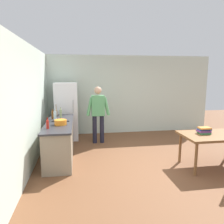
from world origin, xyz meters
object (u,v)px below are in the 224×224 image
(bottle_beer_brown, at_px, (53,115))
(bottle_sauce_red, at_px, (48,124))
(book_stack, at_px, (204,131))
(refrigerator, at_px, (67,111))
(person, at_px, (98,111))
(dining_table, at_px, (214,138))
(utensil_jar, at_px, (56,113))
(cooking_pot, at_px, (61,122))
(bottle_vinegar_tall, at_px, (61,115))
(bottle_water_clear, at_px, (55,116))

(bottle_beer_brown, bearing_deg, bottle_sauce_red, -89.58)
(bottle_sauce_red, relative_size, book_stack, 0.80)
(refrigerator, xyz_separation_m, person, (0.95, -0.55, 0.08))
(dining_table, relative_size, bottle_beer_brown, 5.38)
(dining_table, xyz_separation_m, utensil_jar, (-3.57, 2.04, 0.31))
(bottle_beer_brown, bearing_deg, cooking_pot, -70.58)
(refrigerator, bearing_deg, bottle_vinegar_tall, -93.49)
(refrigerator, bearing_deg, person, -30.23)
(utensil_jar, relative_size, bottle_water_clear, 1.07)
(bottle_beer_brown, bearing_deg, bottle_vinegar_tall, -30.78)
(refrigerator, distance_m, book_stack, 4.07)
(bottle_sauce_red, bearing_deg, bottle_vinegar_tall, 76.99)
(person, xyz_separation_m, bottle_vinegar_tall, (-1.03, -0.75, 0.06))
(bottle_beer_brown, distance_m, bottle_water_clear, 0.24)
(bottle_vinegar_tall, bearing_deg, bottle_water_clear, -145.53)
(cooking_pot, distance_m, bottle_vinegar_tall, 0.59)
(dining_table, relative_size, bottle_vinegar_tall, 4.37)
(bottle_water_clear, distance_m, book_stack, 3.55)
(cooking_pot, relative_size, bottle_sauce_red, 1.67)
(dining_table, xyz_separation_m, bottle_vinegar_tall, (-3.38, 1.39, 0.36))
(cooking_pot, bearing_deg, utensil_jar, 100.24)
(refrigerator, height_order, bottle_vinegar_tall, refrigerator)
(bottle_water_clear, bearing_deg, refrigerator, 81.31)
(utensil_jar, xyz_separation_m, book_stack, (3.38, -1.96, -0.16))
(cooking_pot, height_order, bottle_sauce_red, bottle_sauce_red)
(utensil_jar, height_order, bottle_vinegar_tall, same)
(dining_table, bearing_deg, bottle_beer_brown, 157.03)
(bottle_vinegar_tall, distance_m, book_stack, 3.46)
(dining_table, xyz_separation_m, bottle_sauce_red, (-3.59, 0.47, 0.32))
(dining_table, xyz_separation_m, bottle_water_clear, (-3.51, 1.30, 0.35))
(refrigerator, height_order, dining_table, refrigerator)
(dining_table, height_order, bottle_beer_brown, bottle_beer_brown)
(bottle_sauce_red, height_order, bottle_water_clear, bottle_water_clear)
(refrigerator, distance_m, dining_table, 4.27)
(dining_table, distance_m, bottle_sauce_red, 3.64)
(person, relative_size, bottle_water_clear, 5.67)
(refrigerator, xyz_separation_m, bottle_beer_brown, (-0.30, -1.17, 0.11))
(dining_table, bearing_deg, person, 137.59)
(bottle_sauce_red, relative_size, bottle_vinegar_tall, 0.75)
(person, bearing_deg, cooking_pot, -126.64)
(cooking_pot, relative_size, bottle_vinegar_tall, 1.25)
(bottle_vinegar_tall, bearing_deg, book_stack, -22.44)
(person, bearing_deg, book_stack, -43.78)
(utensil_jar, bearing_deg, bottle_beer_brown, -93.41)
(refrigerator, bearing_deg, utensil_jar, -112.21)
(dining_table, height_order, book_stack, book_stack)
(bottle_beer_brown, xyz_separation_m, bottle_sauce_red, (0.01, -1.05, -0.01))
(person, relative_size, dining_table, 1.21)
(utensil_jar, distance_m, bottle_vinegar_tall, 0.68)
(refrigerator, xyz_separation_m, dining_table, (3.30, -2.70, -0.23))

